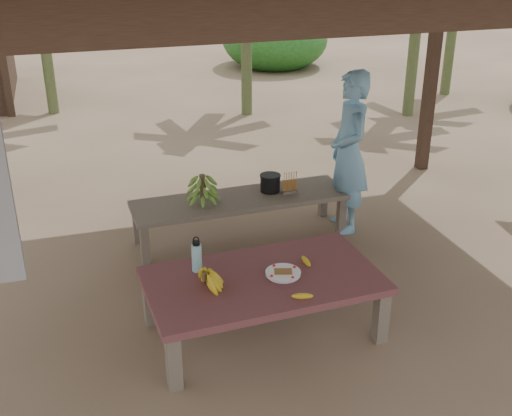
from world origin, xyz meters
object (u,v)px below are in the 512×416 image
object	(u,v)px
cooking_pot	(270,183)
plate	(283,273)
bench	(241,203)
water_flask	(197,257)
ripe_banana_bunch	(204,280)
woman	(349,153)
work_table	(263,285)

from	to	relation	value
cooking_pot	plate	bearing A→B (deg)	-105.08
bench	water_flask	distance (m)	1.60
cooking_pot	water_flask	bearing A→B (deg)	-126.53
water_flask	bench	bearing A→B (deg)	61.75
ripe_banana_bunch	woman	bearing A→B (deg)	40.22
ripe_banana_bunch	water_flask	distance (m)	0.29
ripe_banana_bunch	cooking_pot	size ratio (longest dim) A/B	1.30
ripe_banana_bunch	bench	bearing A→B (deg)	65.82
water_flask	woman	world-z (taller)	woman
bench	cooking_pot	distance (m)	0.38
cooking_pot	woman	bearing A→B (deg)	-11.84
woman	water_flask	bearing A→B (deg)	-48.83
work_table	bench	bearing A→B (deg)	77.39
work_table	water_flask	size ratio (longest dim) A/B	6.19
plate	woman	size ratio (longest dim) A/B	0.16
plate	water_flask	size ratio (longest dim) A/B	0.93
plate	woman	distance (m)	2.05
ripe_banana_bunch	cooking_pot	world-z (taller)	ripe_banana_bunch
bench	woman	size ratio (longest dim) A/B	1.31
bench	cooking_pot	xyz separation A→B (m)	(0.34, 0.07, 0.14)
work_table	woman	distance (m)	2.15
cooking_pot	woman	world-z (taller)	woman
plate	cooking_pot	distance (m)	1.81
work_table	plate	world-z (taller)	plate
woman	cooking_pot	bearing A→B (deg)	-95.46
ripe_banana_bunch	cooking_pot	xyz separation A→B (m)	(1.10, 1.76, -0.04)
bench	cooking_pot	bearing A→B (deg)	10.66
water_flask	work_table	bearing A→B (deg)	-28.72
ripe_banana_bunch	woman	xyz separation A→B (m)	(1.89, 1.60, 0.27)
work_table	plate	size ratio (longest dim) A/B	6.67
plate	water_flask	distance (m)	0.69
woman	ripe_banana_bunch	bearing A→B (deg)	-43.41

